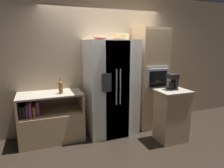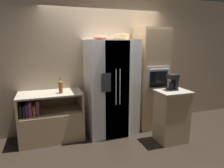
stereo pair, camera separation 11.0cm
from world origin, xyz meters
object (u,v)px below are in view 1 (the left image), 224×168
object	(u,v)px
refrigerator	(111,88)
coffee_maker	(173,81)
wall_oven	(149,78)
fruit_bowl	(101,37)
wicker_basket	(121,37)
bottle_tall	(61,87)

from	to	relation	value
refrigerator	coffee_maker	bearing A→B (deg)	-34.84
wall_oven	coffee_maker	world-z (taller)	wall_oven
wall_oven	fruit_bowl	size ratio (longest dim) A/B	7.22
wall_oven	wicker_basket	size ratio (longest dim) A/B	6.74
refrigerator	fruit_bowl	size ratio (longest dim) A/B	6.40
refrigerator	fruit_bowl	distance (m)	1.01
refrigerator	wicker_basket	size ratio (longest dim) A/B	5.97
bottle_tall	fruit_bowl	bearing A→B (deg)	-2.92
refrigerator	wall_oven	xyz separation A→B (m)	(0.91, 0.06, 0.12)
wall_oven	coffee_maker	bearing A→B (deg)	-85.12
wicker_basket	bottle_tall	world-z (taller)	wicker_basket
refrigerator	bottle_tall	distance (m)	0.99
fruit_bowl	bottle_tall	xyz separation A→B (m)	(-0.76, 0.04, -0.88)
wicker_basket	fruit_bowl	xyz separation A→B (m)	(-0.42, -0.02, -0.02)
coffee_maker	refrigerator	bearing A→B (deg)	145.16
refrigerator	bottle_tall	world-z (taller)	refrigerator
wall_oven	fruit_bowl	world-z (taller)	wall_oven
refrigerator	wall_oven	distance (m)	0.92
wicker_basket	fruit_bowl	size ratio (longest dim) A/B	1.07
refrigerator	wall_oven	bearing A→B (deg)	3.49
bottle_tall	coffee_maker	size ratio (longest dim) A/B	0.99
wicker_basket	coffee_maker	size ratio (longest dim) A/B	1.08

